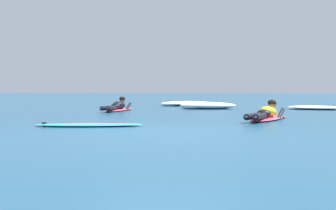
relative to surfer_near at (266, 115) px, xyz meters
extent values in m
plane|color=navy|center=(-1.91, 6.60, -0.14)|extent=(120.00, 120.00, 0.00)
ellipsoid|color=#E54C66|center=(0.03, 0.09, -0.10)|extent=(1.22, 2.16, 0.07)
ellipsoid|color=#E54C66|center=(0.37, 1.03, -0.09)|extent=(0.26, 0.26, 0.06)
ellipsoid|color=yellow|center=(0.05, 0.14, 0.06)|extent=(0.60, 0.75, 0.34)
ellipsoid|color=black|center=(-0.08, -0.22, 0.03)|extent=(0.41, 0.38, 0.20)
cylinder|color=black|center=(-0.34, -0.72, 0.00)|extent=(0.45, 0.81, 0.14)
ellipsoid|color=black|center=(-0.50, -1.10, 0.00)|extent=(0.17, 0.24, 0.08)
cylinder|color=black|center=(-0.19, -0.78, 0.00)|extent=(0.36, 0.83, 0.14)
ellipsoid|color=black|center=(-0.31, -1.17, 0.00)|extent=(0.17, 0.24, 0.08)
cylinder|color=black|center=(-0.04, 0.55, -0.02)|extent=(0.27, 0.56, 0.32)
sphere|color=#8C6647|center=(0.09, 0.90, -0.12)|extent=(0.09, 0.09, 0.09)
cylinder|color=black|center=(0.37, 0.39, -0.02)|extent=(0.27, 0.56, 0.32)
sphere|color=#8C6647|center=(0.49, 0.72, -0.12)|extent=(0.09, 0.09, 0.09)
sphere|color=#8C6647|center=(0.18, 0.50, 0.25)|extent=(0.21, 0.21, 0.21)
ellipsoid|color=black|center=(0.17, 0.48, 0.28)|extent=(0.27, 0.26, 0.16)
ellipsoid|color=#E54C66|center=(-4.78, 3.59, -0.10)|extent=(0.64, 2.18, 0.07)
ellipsoid|color=#E54C66|center=(-4.73, 4.62, -0.09)|extent=(0.20, 0.21, 0.06)
ellipsoid|color=black|center=(-4.77, 3.64, 0.06)|extent=(0.43, 0.65, 0.34)
ellipsoid|color=black|center=(-4.79, 3.27, 0.03)|extent=(0.35, 0.30, 0.20)
cylinder|color=black|center=(-4.90, 2.69, 0.00)|extent=(0.23, 0.88, 0.14)
ellipsoid|color=black|center=(-4.95, 2.25, 0.00)|extent=(0.11, 0.22, 0.08)
cylinder|color=black|center=(-4.74, 2.68, 0.00)|extent=(0.15, 0.88, 0.14)
ellipsoid|color=black|center=(-4.74, 2.24, 0.00)|extent=(0.11, 0.22, 0.08)
cylinder|color=black|center=(-4.98, 4.00, -0.02)|extent=(0.12, 0.56, 0.32)
sphere|color=tan|center=(-4.96, 4.37, -0.12)|extent=(0.09, 0.09, 0.09)
cylinder|color=black|center=(-4.54, 3.96, -0.02)|extent=(0.12, 0.56, 0.32)
sphere|color=tan|center=(-4.52, 4.31, -0.12)|extent=(0.09, 0.09, 0.09)
sphere|color=tan|center=(-4.76, 4.01, 0.25)|extent=(0.21, 0.21, 0.21)
ellipsoid|color=black|center=(-4.76, 3.99, 0.28)|extent=(0.23, 0.21, 0.16)
ellipsoid|color=#2DB2D1|center=(-3.67, -2.31, -0.10)|extent=(2.24, 0.97, 0.07)
cube|color=red|center=(-3.67, -2.31, -0.07)|extent=(1.81, 0.39, 0.01)
cone|color=black|center=(-4.56, -2.49, -0.13)|extent=(0.12, 0.12, 0.16)
ellipsoid|color=white|center=(-2.92, 8.10, -0.03)|extent=(2.66, 1.79, 0.22)
ellipsoid|color=white|center=(-2.39, 8.44, -0.06)|extent=(0.91, 0.63, 0.15)
ellipsoid|color=white|center=(-3.58, 7.78, -0.08)|extent=(0.99, 0.77, 0.12)
ellipsoid|color=white|center=(2.11, 5.67, -0.06)|extent=(2.15, 1.55, 0.15)
ellipsoid|color=white|center=(2.62, 5.69, -0.09)|extent=(0.88, 0.85, 0.10)
ellipsoid|color=white|center=(1.53, 5.72, -0.10)|extent=(0.71, 0.55, 0.08)
ellipsoid|color=white|center=(-1.81, 5.44, -0.01)|extent=(2.25, 1.31, 0.26)
ellipsoid|color=white|center=(-1.31, 5.67, -0.05)|extent=(0.84, 0.62, 0.18)
ellipsoid|color=white|center=(-2.43, 5.25, -0.07)|extent=(0.85, 0.65, 0.14)
camera|label=1|loc=(-0.70, -10.31, 0.62)|focal=44.26mm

